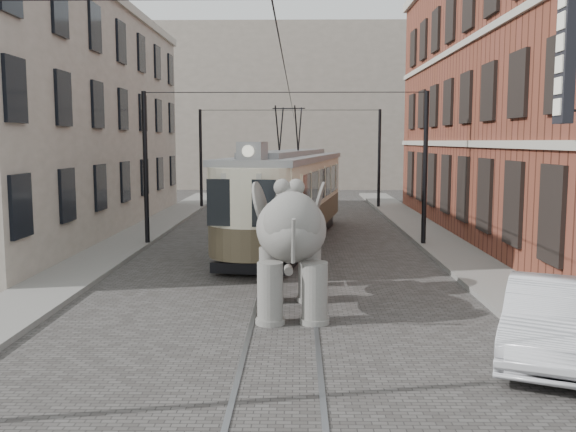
{
  "coord_description": "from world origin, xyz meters",
  "views": [
    {
      "loc": [
        0.32,
        -18.56,
        4.1
      ],
      "look_at": [
        0.05,
        -1.6,
        2.1
      ],
      "focal_mm": 39.66,
      "sensor_mm": 36.0,
      "label": 1
    }
  ],
  "objects": [
    {
      "name": "catenary",
      "position": [
        -0.2,
        5.0,
        3.0
      ],
      "size": [
        11.0,
        30.2,
        6.0
      ],
      "primitive_type": null,
      "color": "black",
      "rests_on": "ground"
    },
    {
      "name": "sidewalk_left",
      "position": [
        -6.5,
        0.0,
        0.07
      ],
      "size": [
        2.0,
        60.0,
        0.15
      ],
      "primitive_type": "cube",
      "color": "slate",
      "rests_on": "ground"
    },
    {
      "name": "elephant",
      "position": [
        0.16,
        -3.58,
        1.57
      ],
      "size": [
        3.02,
        5.23,
        3.14
      ],
      "primitive_type": null,
      "rotation": [
        0.0,
        0.0,
        0.04
      ],
      "color": "#63615C",
      "rests_on": "ground"
    },
    {
      "name": "tram",
      "position": [
        -0.06,
        6.91,
        2.72
      ],
      "size": [
        5.08,
        13.99,
        5.44
      ],
      "primitive_type": null,
      "rotation": [
        0.0,
        0.0,
        -0.17
      ],
      "color": "beige",
      "rests_on": "ground"
    },
    {
      "name": "parked_car",
      "position": [
        5.1,
        -6.71,
        0.73
      ],
      "size": [
        3.16,
        4.69,
        1.46
      ],
      "primitive_type": "imported",
      "rotation": [
        0.0,
        0.0,
        -0.4
      ],
      "color": "silver",
      "rests_on": "ground"
    },
    {
      "name": "distant_block",
      "position": [
        0.0,
        40.0,
        7.0
      ],
      "size": [
        28.0,
        10.0,
        14.0
      ],
      "primitive_type": "cube",
      "color": "gray",
      "rests_on": "ground"
    },
    {
      "name": "stucco_building",
      "position": [
        -11.0,
        10.0,
        5.0
      ],
      "size": [
        7.0,
        24.0,
        10.0
      ],
      "primitive_type": "cube",
      "color": "gray",
      "rests_on": "ground"
    },
    {
      "name": "brick_building",
      "position": [
        11.0,
        9.0,
        6.0
      ],
      "size": [
        8.0,
        26.0,
        12.0
      ],
      "primitive_type": "cube",
      "color": "brown",
      "rests_on": "ground"
    },
    {
      "name": "tram_rails",
      "position": [
        0.0,
        0.0,
        0.01
      ],
      "size": [
        1.54,
        80.0,
        0.02
      ],
      "primitive_type": null,
      "color": "slate",
      "rests_on": "ground"
    },
    {
      "name": "ground",
      "position": [
        0.0,
        0.0,
        0.0
      ],
      "size": [
        120.0,
        120.0,
        0.0
      ],
      "primitive_type": "plane",
      "color": "#494644"
    },
    {
      "name": "sidewalk_right",
      "position": [
        6.0,
        0.0,
        0.07
      ],
      "size": [
        2.0,
        60.0,
        0.15
      ],
      "primitive_type": "cube",
      "color": "slate",
      "rests_on": "ground"
    }
  ]
}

